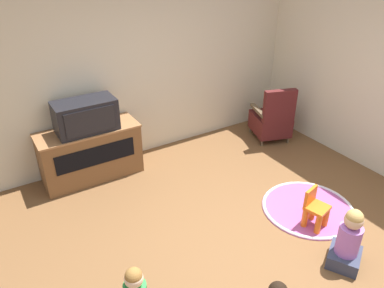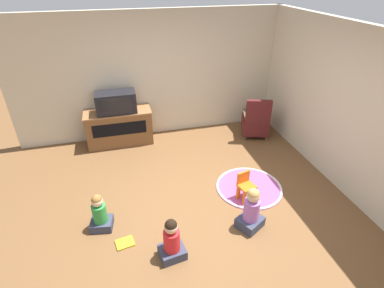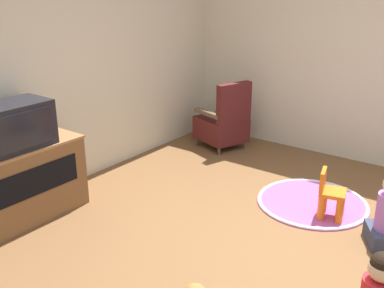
% 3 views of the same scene
% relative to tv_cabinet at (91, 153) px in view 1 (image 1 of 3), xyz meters
% --- Properties ---
extents(ground_plane, '(30.00, 30.00, 0.00)m').
position_rel_tv_cabinet_xyz_m(ground_plane, '(1.01, -2.25, -0.37)').
color(ground_plane, brown).
extents(wall_back, '(5.52, 0.12, 2.54)m').
position_rel_tv_cabinet_xyz_m(wall_back, '(0.77, 0.33, 0.90)').
color(wall_back, beige).
rests_on(wall_back, ground_plane).
extents(tv_cabinet, '(1.32, 0.52, 0.72)m').
position_rel_tv_cabinet_xyz_m(tv_cabinet, '(0.00, 0.00, 0.00)').
color(tv_cabinet, brown).
rests_on(tv_cabinet, ground_plane).
extents(television, '(0.76, 0.42, 0.41)m').
position_rel_tv_cabinet_xyz_m(television, '(0.00, -0.03, 0.55)').
color(television, black).
rests_on(television, tv_cabinet).
extents(black_armchair, '(0.69, 0.73, 0.91)m').
position_rel_tv_cabinet_xyz_m(black_armchair, '(2.82, -0.45, -0.03)').
color(black_armchair, brown).
rests_on(black_armchair, ground_plane).
extents(yellow_kid_chair, '(0.29, 0.28, 0.47)m').
position_rel_tv_cabinet_xyz_m(yellow_kid_chair, '(1.79, -2.31, -0.16)').
color(yellow_kid_chair, orange).
rests_on(yellow_kid_chair, ground_plane).
extents(play_mat, '(1.11, 1.11, 0.04)m').
position_rel_tv_cabinet_xyz_m(play_mat, '(1.98, -2.07, -0.36)').
color(play_mat, '#A54C8C').
rests_on(play_mat, ground_plane).
extents(child_watching_left, '(0.44, 0.43, 0.67)m').
position_rel_tv_cabinet_xyz_m(child_watching_left, '(1.63, -2.87, -0.08)').
color(child_watching_left, '#33384C').
rests_on(child_watching_left, ground_plane).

